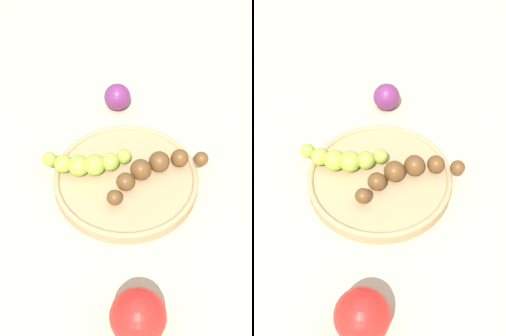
# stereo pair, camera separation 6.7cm
# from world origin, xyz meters

# --- Properties ---
(ground_plane) EXTENTS (2.40, 2.40, 0.00)m
(ground_plane) POSITION_xyz_m (0.00, 0.00, 0.00)
(ground_plane) COLOR tan
(fruit_bowl) EXTENTS (0.24, 0.24, 0.02)m
(fruit_bowl) POSITION_xyz_m (0.00, 0.00, 0.01)
(fruit_bowl) COLOR #A08259
(fruit_bowl) RESTS_ON ground_plane
(banana_overripe) EXTENTS (0.18, 0.09, 0.03)m
(banana_overripe) POSITION_xyz_m (-0.03, 0.03, 0.04)
(banana_overripe) COLOR #593819
(banana_overripe) RESTS_ON fruit_bowl
(banana_green) EXTENTS (0.11, 0.12, 0.04)m
(banana_green) POSITION_xyz_m (0.03, -0.06, 0.04)
(banana_green) COLOR #8CAD38
(banana_green) RESTS_ON fruit_bowl
(plum_purple) EXTENTS (0.05, 0.05, 0.05)m
(plum_purple) POSITION_xyz_m (-0.14, -0.13, 0.03)
(plum_purple) COLOR #662659
(plum_purple) RESTS_ON ground_plane
(apple_red) EXTENTS (0.07, 0.07, 0.07)m
(apple_red) POSITION_xyz_m (0.18, 0.16, 0.04)
(apple_red) COLOR red
(apple_red) RESTS_ON ground_plane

